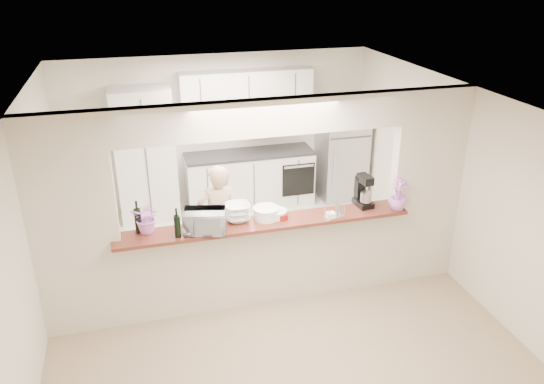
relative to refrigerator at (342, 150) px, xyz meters
name	(u,v)px	position (x,y,z in m)	size (l,w,h in m)	color
floor	(265,299)	(-2.05, -2.65, -0.85)	(6.00, 6.00, 0.00)	tan
tile_overlay	(239,239)	(-2.05, -1.10, -0.84)	(5.00, 2.90, 0.01)	beige
partition	(264,188)	(-2.05, -2.65, 0.63)	(5.00, 0.15, 2.50)	beige
bar_counter	(265,259)	(-2.05, -2.65, -0.27)	(3.40, 0.38, 1.09)	beige
kitchen_cabinets	(210,154)	(-2.24, 0.07, 0.12)	(3.15, 0.62, 2.25)	silver
refrigerator	(342,150)	(0.00, 0.00, 0.00)	(0.75, 0.70, 1.70)	#B7B7BC
flower_left	(147,217)	(-3.35, -2.60, 0.42)	(0.32, 0.28, 0.36)	pink
wine_bottle_a	(138,220)	(-3.45, -2.58, 0.39)	(0.08, 0.08, 0.38)	black
wine_bottle_b	(177,226)	(-3.05, -2.80, 0.37)	(0.07, 0.07, 0.34)	black
toaster_oven	(205,221)	(-2.75, -2.75, 0.36)	(0.45, 0.31, 0.25)	#B3B2B7
serving_bowls	(238,213)	(-2.35, -2.60, 0.34)	(0.28, 0.28, 0.21)	white
plate_stack_a	(266,213)	(-2.02, -2.62, 0.31)	(0.30, 0.30, 0.14)	white
plate_stack_b	(276,214)	(-1.90, -2.62, 0.28)	(0.25, 0.25, 0.09)	white
red_bowl	(282,216)	(-1.85, -2.68, 0.27)	(0.14, 0.14, 0.07)	maroon
tan_bowl	(269,218)	(-2.00, -2.68, 0.28)	(0.15, 0.15, 0.07)	#C3B289
utensil_caddy	(335,211)	(-1.25, -2.80, 0.32)	(0.23, 0.15, 0.20)	silver
stand_mixer	(363,192)	(-0.80, -2.59, 0.42)	(0.19, 0.29, 0.40)	black
flower_right	(398,195)	(-0.45, -2.80, 0.43)	(0.21, 0.21, 0.38)	#A966BE
person	(219,220)	(-2.45, -1.85, -0.10)	(0.54, 0.36, 1.49)	#D3AE89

